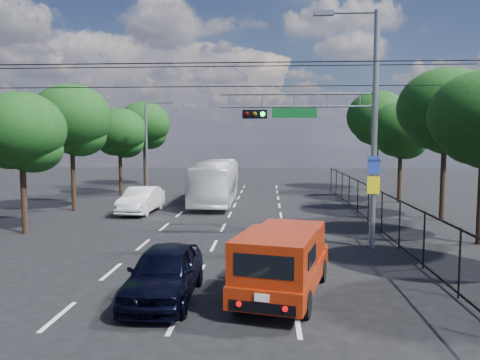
# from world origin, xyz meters

# --- Properties ---
(ground) EXTENTS (120.00, 120.00, 0.00)m
(ground) POSITION_xyz_m (0.00, 0.00, 0.00)
(ground) COLOR black
(ground) RESTS_ON ground
(lane_markings) EXTENTS (6.12, 38.00, 0.01)m
(lane_markings) POSITION_xyz_m (-0.00, 14.00, 0.01)
(lane_markings) COLOR beige
(lane_markings) RESTS_ON ground
(signal_mast) EXTENTS (6.43, 0.39, 9.50)m
(signal_mast) POSITION_xyz_m (5.28, 7.99, 5.24)
(signal_mast) COLOR slate
(signal_mast) RESTS_ON ground
(streetlight_left) EXTENTS (2.09, 0.22, 7.08)m
(streetlight_left) POSITION_xyz_m (-6.33, 22.00, 3.94)
(streetlight_left) COLOR slate
(streetlight_left) RESTS_ON ground
(utility_wires) EXTENTS (22.00, 5.04, 0.74)m
(utility_wires) POSITION_xyz_m (0.00, 8.83, 7.23)
(utility_wires) COLOR black
(utility_wires) RESTS_ON ground
(fence_right) EXTENTS (0.06, 34.03, 2.00)m
(fence_right) POSITION_xyz_m (7.60, 12.17, 1.03)
(fence_right) COLOR black
(fence_right) RESTS_ON ground
(tree_right_c) EXTENTS (5.10, 5.10, 8.29)m
(tree_right_c) POSITION_xyz_m (11.82, 15.02, 5.73)
(tree_right_c) COLOR black
(tree_right_c) RESTS_ON ground
(tree_right_d) EXTENTS (4.32, 4.32, 7.02)m
(tree_right_d) POSITION_xyz_m (11.42, 22.02, 4.85)
(tree_right_d) COLOR black
(tree_right_d) RESTS_ON ground
(tree_right_e) EXTENTS (5.28, 5.28, 8.58)m
(tree_right_e) POSITION_xyz_m (11.62, 30.02, 5.94)
(tree_right_e) COLOR black
(tree_right_e) RESTS_ON ground
(tree_left_b) EXTENTS (4.08, 4.08, 6.63)m
(tree_left_b) POSITION_xyz_m (-9.18, 10.02, 4.58)
(tree_left_b) COLOR black
(tree_left_b) RESTS_ON ground
(tree_left_c) EXTENTS (4.80, 4.80, 7.80)m
(tree_left_c) POSITION_xyz_m (-9.78, 17.02, 5.40)
(tree_left_c) COLOR black
(tree_left_c) RESTS_ON ground
(tree_left_d) EXTENTS (4.20, 4.20, 6.83)m
(tree_left_d) POSITION_xyz_m (-9.38, 25.02, 4.72)
(tree_left_d) COLOR black
(tree_left_d) RESTS_ON ground
(tree_left_e) EXTENTS (4.92, 4.92, 7.99)m
(tree_left_e) POSITION_xyz_m (-9.58, 33.02, 5.53)
(tree_left_e) COLOR black
(tree_left_e) RESTS_ON ground
(red_pickup) EXTENTS (3.05, 5.57, 1.97)m
(red_pickup) POSITION_xyz_m (2.70, 1.92, 1.05)
(red_pickup) COLOR black
(red_pickup) RESTS_ON ground
(navy_hatchback) EXTENTS (1.79, 4.42, 1.50)m
(navy_hatchback) POSITION_xyz_m (-0.61, 1.48, 0.75)
(navy_hatchback) COLOR black
(navy_hatchback) RESTS_ON ground
(white_bus) EXTENTS (2.59, 10.66, 2.96)m
(white_bus) POSITION_xyz_m (-1.40, 21.13, 1.48)
(white_bus) COLOR silver
(white_bus) RESTS_ON ground
(white_van) EXTENTS (1.88, 4.78, 1.55)m
(white_van) POSITION_xyz_m (-5.40, 16.42, 0.77)
(white_van) COLOR white
(white_van) RESTS_ON ground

